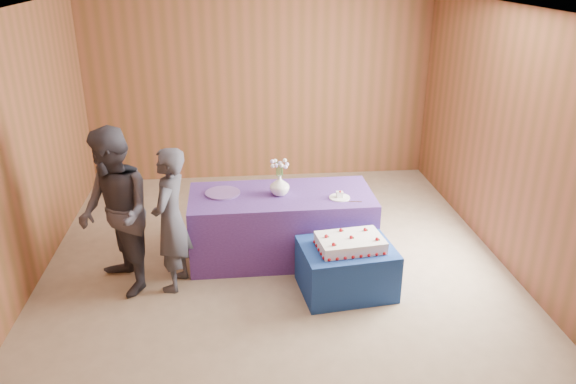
{
  "coord_description": "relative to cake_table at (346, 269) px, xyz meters",
  "views": [
    {
      "loc": [
        -0.4,
        -5.11,
        3.15
      ],
      "look_at": [
        0.12,
        0.1,
        0.93
      ],
      "focal_mm": 35.0,
      "sensor_mm": 36.0,
      "label": 1
    }
  ],
  "objects": [
    {
      "name": "ground",
      "position": [
        -0.67,
        0.32,
        -0.25
      ],
      "size": [
        6.0,
        6.0,
        0.0
      ],
      "primitive_type": "plane",
      "color": "gray",
      "rests_on": "ground"
    },
    {
      "name": "room_shell",
      "position": [
        -0.67,
        0.32,
        1.55
      ],
      "size": [
        5.04,
        6.04,
        2.72
      ],
      "color": "brown",
      "rests_on": "ground"
    },
    {
      "name": "cake_table",
      "position": [
        0.0,
        0.0,
        0.0
      ],
      "size": [
        0.98,
        0.8,
        0.5
      ],
      "primitive_type": "cube",
      "rotation": [
        0.0,
        0.0,
        0.12
      ],
      "color": "navy",
      "rests_on": "ground"
    },
    {
      "name": "serving_table",
      "position": [
        -0.58,
        0.8,
        0.12
      ],
      "size": [
        2.01,
        0.91,
        0.75
      ],
      "primitive_type": "cube",
      "rotation": [
        0.0,
        0.0,
        0.01
      ],
      "color": "#54328A",
      "rests_on": "ground"
    },
    {
      "name": "sheet_cake",
      "position": [
        0.02,
        -0.03,
        0.31
      ],
      "size": [
        0.71,
        0.52,
        0.15
      ],
      "rotation": [
        0.0,
        0.0,
        0.12
      ],
      "color": "white",
      "rests_on": "cake_table"
    },
    {
      "name": "vase",
      "position": [
        -0.6,
        0.79,
        0.61
      ],
      "size": [
        0.28,
        0.28,
        0.22
      ],
      "primitive_type": "imported",
      "rotation": [
        0.0,
        0.0,
        0.41
      ],
      "color": "white",
      "rests_on": "serving_table"
    },
    {
      "name": "flower_spray",
      "position": [
        -0.6,
        0.79,
        0.85
      ],
      "size": [
        0.2,
        0.2,
        0.15
      ],
      "color": "#2B6B2F",
      "rests_on": "vase"
    },
    {
      "name": "platter",
      "position": [
        -1.22,
        0.87,
        0.51
      ],
      "size": [
        0.51,
        0.51,
        0.02
      ],
      "primitive_type": "cylinder",
      "rotation": [
        0.0,
        0.0,
        0.43
      ],
      "color": "#6D4C99",
      "rests_on": "serving_table"
    },
    {
      "name": "plate",
      "position": [
        0.03,
        0.63,
        0.51
      ],
      "size": [
        0.24,
        0.24,
        0.01
      ],
      "primitive_type": "cylinder",
      "rotation": [
        0.0,
        0.0,
        -0.08
      ],
      "color": "white",
      "rests_on": "serving_table"
    },
    {
      "name": "cake_slice",
      "position": [
        0.03,
        0.63,
        0.54
      ],
      "size": [
        0.07,
        0.06,
        0.09
      ],
      "rotation": [
        0.0,
        0.0,
        0.0
      ],
      "color": "white",
      "rests_on": "plate"
    },
    {
      "name": "knife",
      "position": [
        0.12,
        0.52,
        0.5
      ],
      "size": [
        0.26,
        0.07,
        0.0
      ],
      "primitive_type": "cube",
      "rotation": [
        0.0,
        0.0,
        -0.18
      ],
      "color": "#BBBABF",
      "rests_on": "serving_table"
    },
    {
      "name": "guest_left",
      "position": [
        -1.72,
        0.27,
        0.49
      ],
      "size": [
        0.48,
        0.62,
        1.49
      ],
      "primitive_type": "imported",
      "rotation": [
        0.0,
        0.0,
        -1.83
      ],
      "color": "#363640",
      "rests_on": "ground"
    },
    {
      "name": "guest_right",
      "position": [
        -2.24,
        0.27,
        0.6
      ],
      "size": [
        0.96,
        1.03,
        1.69
      ],
      "primitive_type": "imported",
      "rotation": [
        0.0,
        0.0,
        -1.06
      ],
      "color": "#393743",
      "rests_on": "ground"
    }
  ]
}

